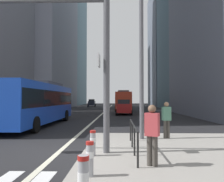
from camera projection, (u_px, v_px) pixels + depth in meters
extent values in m
plane|color=black|center=(101.00, 115.00, 28.87)|extent=(160.00, 160.00, 0.00)
cube|color=gray|center=(216.00, 158.00, 7.73)|extent=(9.00, 10.00, 0.15)
cube|color=beige|center=(105.00, 111.00, 38.86)|extent=(0.20, 80.00, 0.01)
cube|color=slate|center=(66.00, 46.00, 80.85)|extent=(11.24, 22.14, 40.59)
cube|color=slate|center=(189.00, 2.00, 49.22)|extent=(10.54, 18.00, 44.82)
cube|color=slate|center=(169.00, 48.00, 69.10)|extent=(10.18, 17.44, 34.20)
cube|color=blue|center=(38.00, 103.00, 17.64)|extent=(2.60, 11.92, 2.75)
cube|color=black|center=(38.00, 98.00, 17.65)|extent=(2.64, 11.68, 1.10)
cube|color=#4C4C51|center=(46.00, 84.00, 19.47)|extent=(1.79, 4.30, 0.30)
cylinder|color=black|center=(35.00, 125.00, 13.75)|extent=(0.31, 1.00, 1.00)
cylinder|color=black|center=(66.00, 116.00, 21.36)|extent=(0.31, 1.00, 1.00)
cylinder|color=black|center=(40.00, 115.00, 21.45)|extent=(0.31, 1.00, 1.00)
cube|color=red|center=(123.00, 101.00, 40.30)|extent=(2.66, 11.74, 2.75)
cube|color=black|center=(123.00, 99.00, 40.31)|extent=(2.69, 11.50, 1.10)
cube|color=#4C4C51|center=(123.00, 91.00, 38.59)|extent=(1.81, 4.24, 0.30)
cylinder|color=black|center=(117.00, 107.00, 44.05)|extent=(0.31, 1.00, 1.00)
cylinder|color=black|center=(130.00, 107.00, 43.94)|extent=(0.31, 1.00, 1.00)
cylinder|color=black|center=(116.00, 109.00, 36.57)|extent=(0.31, 1.00, 1.00)
cylinder|color=black|center=(131.00, 109.00, 36.46)|extent=(0.31, 1.00, 1.00)
cube|color=#232838|center=(92.00, 103.00, 61.99)|extent=(1.97, 4.31, 1.10)
cube|color=black|center=(92.00, 100.00, 62.17)|extent=(1.60, 2.35, 0.52)
cylinder|color=black|center=(95.00, 105.00, 60.55)|extent=(0.25, 0.65, 0.64)
cylinder|color=black|center=(88.00, 105.00, 60.52)|extent=(0.25, 0.65, 0.64)
cylinder|color=black|center=(95.00, 105.00, 63.42)|extent=(0.25, 0.65, 0.64)
cylinder|color=black|center=(89.00, 105.00, 63.39)|extent=(0.25, 0.65, 0.64)
cube|color=black|center=(120.00, 103.00, 60.73)|extent=(1.79, 4.31, 1.10)
cube|color=black|center=(120.00, 100.00, 60.61)|extent=(1.50, 2.33, 0.52)
cylinder|color=black|center=(116.00, 105.00, 62.20)|extent=(0.22, 0.64, 0.64)
cylinder|color=black|center=(123.00, 105.00, 62.15)|extent=(0.22, 0.64, 0.64)
cylinder|color=black|center=(116.00, 106.00, 59.27)|extent=(0.22, 0.64, 0.64)
cylinder|color=black|center=(123.00, 106.00, 59.22)|extent=(0.22, 0.64, 0.64)
cube|color=maroon|center=(123.00, 108.00, 30.06)|extent=(1.85, 4.51, 1.10)
cube|color=black|center=(123.00, 102.00, 29.94)|extent=(1.53, 2.45, 0.52)
cylinder|color=black|center=(116.00, 111.00, 31.58)|extent=(0.23, 0.64, 0.64)
cylinder|color=black|center=(130.00, 111.00, 31.56)|extent=(0.23, 0.64, 0.64)
cylinder|color=black|center=(116.00, 113.00, 28.54)|extent=(0.23, 0.64, 0.64)
cylinder|color=black|center=(131.00, 113.00, 28.51)|extent=(0.23, 0.64, 0.64)
cylinder|color=#515156|center=(107.00, 67.00, 8.24)|extent=(0.22, 0.22, 6.00)
cylinder|color=#515156|center=(20.00, 1.00, 8.42)|extent=(6.24, 0.14, 0.14)
cube|color=white|center=(99.00, 61.00, 8.08)|extent=(0.04, 0.60, 0.44)
cylinder|color=#56565B|center=(141.00, 54.00, 11.07)|extent=(0.20, 0.20, 8.00)
cylinder|color=white|center=(83.00, 177.00, 3.87)|extent=(0.19, 0.19, 0.17)
cylinder|color=#B21E19|center=(83.00, 158.00, 3.88)|extent=(0.20, 0.20, 0.08)
cylinder|color=#99999E|center=(90.00, 159.00, 5.67)|extent=(0.18, 0.18, 0.84)
cylinder|color=white|center=(90.00, 155.00, 5.67)|extent=(0.19, 0.19, 0.15)
cylinder|color=#B21E19|center=(90.00, 143.00, 5.68)|extent=(0.20, 0.20, 0.08)
cylinder|color=#99999E|center=(93.00, 143.00, 7.71)|extent=(0.18, 0.18, 0.83)
cylinder|color=white|center=(93.00, 140.00, 7.72)|extent=(0.19, 0.19, 0.15)
cylinder|color=#B21E19|center=(93.00, 132.00, 7.73)|extent=(0.20, 0.20, 0.08)
cylinder|color=black|center=(138.00, 150.00, 6.36)|extent=(0.06, 0.06, 0.95)
cylinder|color=black|center=(134.00, 141.00, 7.72)|extent=(0.06, 0.06, 0.95)
cylinder|color=black|center=(132.00, 135.00, 9.08)|extent=(0.06, 0.06, 0.95)
cylinder|color=black|center=(130.00, 130.00, 10.44)|extent=(0.06, 0.06, 0.95)
cylinder|color=black|center=(133.00, 125.00, 8.41)|extent=(0.06, 4.09, 0.06)
cylinder|color=#423D38|center=(165.00, 129.00, 11.09)|extent=(0.15, 0.15, 0.85)
cylinder|color=#423D38|center=(168.00, 129.00, 11.12)|extent=(0.15, 0.15, 0.85)
cube|color=#4C7F66|center=(166.00, 114.00, 11.13)|extent=(0.42, 0.32, 0.65)
sphere|color=#9E7556|center=(166.00, 104.00, 11.14)|extent=(0.23, 0.23, 0.23)
cylinder|color=#423D38|center=(155.00, 151.00, 6.51)|extent=(0.15, 0.15, 0.84)
cylinder|color=#423D38|center=(149.00, 151.00, 6.58)|extent=(0.15, 0.15, 0.84)
cube|color=#B73D42|center=(152.00, 124.00, 6.57)|extent=(0.45, 0.38, 0.64)
sphere|color=brown|center=(152.00, 109.00, 6.58)|extent=(0.23, 0.23, 0.23)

